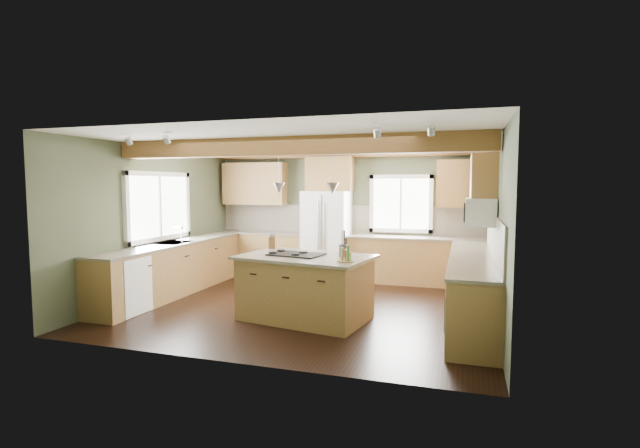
% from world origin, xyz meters
% --- Properties ---
extents(floor, '(5.60, 5.60, 0.00)m').
position_xyz_m(floor, '(0.00, 0.00, 0.00)').
color(floor, black).
rests_on(floor, ground).
extents(ceiling, '(5.60, 5.60, 0.00)m').
position_xyz_m(ceiling, '(0.00, 0.00, 2.60)').
color(ceiling, silver).
rests_on(ceiling, wall_back).
extents(wall_back, '(5.60, 0.00, 5.60)m').
position_xyz_m(wall_back, '(0.00, 2.50, 1.30)').
color(wall_back, '#424833').
rests_on(wall_back, ground).
extents(wall_left, '(0.00, 5.00, 5.00)m').
position_xyz_m(wall_left, '(-2.80, 0.00, 1.30)').
color(wall_left, '#424833').
rests_on(wall_left, ground).
extents(wall_right, '(0.00, 5.00, 5.00)m').
position_xyz_m(wall_right, '(2.80, 0.00, 1.30)').
color(wall_right, '#424833').
rests_on(wall_right, ground).
extents(ceiling_beam, '(5.55, 0.26, 0.26)m').
position_xyz_m(ceiling_beam, '(0.00, -0.70, 2.47)').
color(ceiling_beam, brown).
rests_on(ceiling_beam, ceiling).
extents(soffit_trim, '(5.55, 0.20, 0.10)m').
position_xyz_m(soffit_trim, '(0.00, 2.40, 2.54)').
color(soffit_trim, brown).
rests_on(soffit_trim, ceiling).
extents(backsplash_back, '(5.58, 0.03, 0.58)m').
position_xyz_m(backsplash_back, '(0.00, 2.48, 1.21)').
color(backsplash_back, brown).
rests_on(backsplash_back, wall_back).
extents(backsplash_right, '(0.03, 3.70, 0.58)m').
position_xyz_m(backsplash_right, '(2.78, 0.05, 1.21)').
color(backsplash_right, brown).
rests_on(backsplash_right, wall_right).
extents(base_cab_back_left, '(2.02, 0.60, 0.88)m').
position_xyz_m(base_cab_back_left, '(-1.79, 2.20, 0.44)').
color(base_cab_back_left, brown).
rests_on(base_cab_back_left, floor).
extents(counter_back_left, '(2.06, 0.64, 0.04)m').
position_xyz_m(counter_back_left, '(-1.79, 2.20, 0.90)').
color(counter_back_left, '#443D32').
rests_on(counter_back_left, base_cab_back_left).
extents(base_cab_back_right, '(2.62, 0.60, 0.88)m').
position_xyz_m(base_cab_back_right, '(1.49, 2.20, 0.44)').
color(base_cab_back_right, brown).
rests_on(base_cab_back_right, floor).
extents(counter_back_right, '(2.66, 0.64, 0.04)m').
position_xyz_m(counter_back_right, '(1.49, 2.20, 0.90)').
color(counter_back_right, '#443D32').
rests_on(counter_back_right, base_cab_back_right).
extents(base_cab_left, '(0.60, 3.70, 0.88)m').
position_xyz_m(base_cab_left, '(-2.50, 0.05, 0.44)').
color(base_cab_left, brown).
rests_on(base_cab_left, floor).
extents(counter_left, '(0.64, 3.74, 0.04)m').
position_xyz_m(counter_left, '(-2.50, 0.05, 0.90)').
color(counter_left, '#443D32').
rests_on(counter_left, base_cab_left).
extents(base_cab_right, '(0.60, 3.70, 0.88)m').
position_xyz_m(base_cab_right, '(2.50, 0.05, 0.44)').
color(base_cab_right, brown).
rests_on(base_cab_right, floor).
extents(counter_right, '(0.64, 3.74, 0.04)m').
position_xyz_m(counter_right, '(2.50, 0.05, 0.90)').
color(counter_right, '#443D32').
rests_on(counter_right, base_cab_right).
extents(upper_cab_back_left, '(1.40, 0.35, 0.90)m').
position_xyz_m(upper_cab_back_left, '(-1.99, 2.33, 1.95)').
color(upper_cab_back_left, brown).
rests_on(upper_cab_back_left, wall_back).
extents(upper_cab_over_fridge, '(0.96, 0.35, 0.70)m').
position_xyz_m(upper_cab_over_fridge, '(-0.30, 2.33, 2.15)').
color(upper_cab_over_fridge, brown).
rests_on(upper_cab_over_fridge, wall_back).
extents(upper_cab_right, '(0.35, 2.20, 0.90)m').
position_xyz_m(upper_cab_right, '(2.62, 0.90, 1.95)').
color(upper_cab_right, brown).
rests_on(upper_cab_right, wall_right).
extents(upper_cab_back_corner, '(0.90, 0.35, 0.90)m').
position_xyz_m(upper_cab_back_corner, '(2.30, 2.33, 1.95)').
color(upper_cab_back_corner, brown).
rests_on(upper_cab_back_corner, wall_back).
extents(window_left, '(0.04, 1.60, 1.05)m').
position_xyz_m(window_left, '(-2.78, 0.05, 1.55)').
color(window_left, white).
rests_on(window_left, wall_left).
extents(window_back, '(1.10, 0.04, 1.00)m').
position_xyz_m(window_back, '(1.15, 2.48, 1.55)').
color(window_back, white).
rests_on(window_back, wall_back).
extents(sink, '(0.50, 0.65, 0.03)m').
position_xyz_m(sink, '(-2.50, 0.05, 0.91)').
color(sink, '#262628').
rests_on(sink, counter_left).
extents(faucet, '(0.02, 0.02, 0.28)m').
position_xyz_m(faucet, '(-2.32, 0.05, 1.05)').
color(faucet, '#B2B2B7').
rests_on(faucet, sink).
extents(dishwasher, '(0.60, 0.60, 0.84)m').
position_xyz_m(dishwasher, '(-2.49, -1.25, 0.43)').
color(dishwasher, white).
rests_on(dishwasher, floor).
extents(oven, '(0.60, 0.72, 0.84)m').
position_xyz_m(oven, '(2.49, -1.25, 0.43)').
color(oven, white).
rests_on(oven, floor).
extents(microwave, '(0.40, 0.70, 0.38)m').
position_xyz_m(microwave, '(2.58, -0.05, 1.55)').
color(microwave, white).
rests_on(microwave, wall_right).
extents(pendant_left, '(0.18, 0.18, 0.16)m').
position_xyz_m(pendant_left, '(-0.21, -0.63, 1.88)').
color(pendant_left, '#B2B2B7').
rests_on(pendant_left, ceiling).
extents(pendant_right, '(0.18, 0.18, 0.16)m').
position_xyz_m(pendant_right, '(0.64, -0.78, 1.88)').
color(pendant_right, '#B2B2B7').
rests_on(pendant_right, ceiling).
extents(refrigerator, '(0.90, 0.74, 1.80)m').
position_xyz_m(refrigerator, '(-0.30, 2.12, 0.90)').
color(refrigerator, white).
rests_on(refrigerator, floor).
extents(island, '(1.87, 1.32, 0.88)m').
position_xyz_m(island, '(0.22, -0.70, 0.44)').
color(island, olive).
rests_on(island, floor).
extents(island_top, '(2.00, 1.46, 0.04)m').
position_xyz_m(island_top, '(0.22, -0.70, 0.90)').
color(island_top, '#443D32').
rests_on(island_top, island).
extents(cooktop, '(0.82, 0.61, 0.02)m').
position_xyz_m(cooktop, '(0.07, -0.68, 0.93)').
color(cooktop, black).
rests_on(cooktop, island_top).
extents(knife_block, '(0.12, 0.09, 0.19)m').
position_xyz_m(knife_block, '(-0.52, -0.15, 1.01)').
color(knife_block, brown).
rests_on(knife_block, island_top).
extents(utensil_crock, '(0.14, 0.14, 0.17)m').
position_xyz_m(utensil_crock, '(0.75, -0.61, 1.00)').
color(utensil_crock, '#3A332E').
rests_on(utensil_crock, island_top).
extents(bottle_tray, '(0.23, 0.23, 0.21)m').
position_xyz_m(bottle_tray, '(0.89, -1.03, 1.02)').
color(bottle_tray, '#59341A').
rests_on(bottle_tray, island_top).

